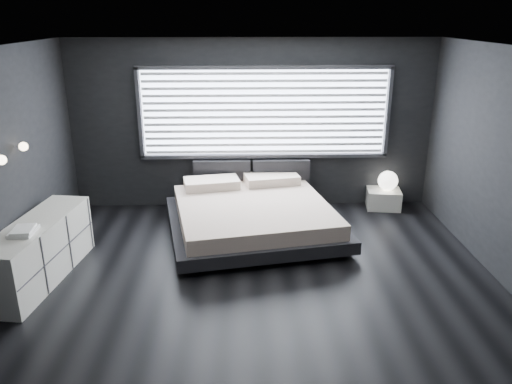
{
  "coord_description": "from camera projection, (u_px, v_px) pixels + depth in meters",
  "views": [
    {
      "loc": [
        -0.19,
        -5.41,
        3.15
      ],
      "look_at": [
        0.0,
        0.85,
        0.9
      ],
      "focal_mm": 35.0,
      "sensor_mm": 36.0,
      "label": 1
    }
  ],
  "objects": [
    {
      "name": "room",
      "position": [
        258.0,
        176.0,
        5.69
      ],
      "size": [
        6.04,
        6.0,
        2.8
      ],
      "color": "black",
      "rests_on": "ground"
    },
    {
      "name": "window",
      "position": [
        265.0,
        113.0,
        8.16
      ],
      "size": [
        4.14,
        0.09,
        1.52
      ],
      "color": "white",
      "rests_on": "ground"
    },
    {
      "name": "headboard",
      "position": [
        252.0,
        175.0,
        8.45
      ],
      "size": [
        1.96,
        0.16,
        0.52
      ],
      "color": "black",
      "rests_on": "ground"
    },
    {
      "name": "sconce_near",
      "position": [
        1.0,
        160.0,
        5.58
      ],
      "size": [
        0.18,
        0.11,
        0.11
      ],
      "color": "silver",
      "rests_on": "ground"
    },
    {
      "name": "sconce_far",
      "position": [
        23.0,
        147.0,
        6.15
      ],
      "size": [
        0.18,
        0.11,
        0.11
      ],
      "color": "silver",
      "rests_on": "ground"
    },
    {
      "name": "bed",
      "position": [
        253.0,
        215.0,
        7.49
      ],
      "size": [
        2.85,
        2.76,
        0.63
      ],
      "color": "black",
      "rests_on": "ground"
    },
    {
      "name": "nightstand",
      "position": [
        383.0,
        199.0,
        8.52
      ],
      "size": [
        0.61,
        0.53,
        0.32
      ],
      "primitive_type": "cube",
      "rotation": [
        0.0,
        0.0,
        -0.14
      ],
      "color": "silver",
      "rests_on": "ground"
    },
    {
      "name": "orb_lamp",
      "position": [
        388.0,
        181.0,
        8.41
      ],
      "size": [
        0.33,
        0.33,
        0.33
      ],
      "primitive_type": "sphere",
      "color": "white",
      "rests_on": "nightstand"
    },
    {
      "name": "dresser",
      "position": [
        39.0,
        251.0,
        6.17
      ],
      "size": [
        0.8,
        1.95,
        0.76
      ],
      "color": "silver",
      "rests_on": "ground"
    },
    {
      "name": "book_stack",
      "position": [
        23.0,
        231.0,
        5.73
      ],
      "size": [
        0.26,
        0.35,
        0.07
      ],
      "color": "white",
      "rests_on": "dresser"
    }
  ]
}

